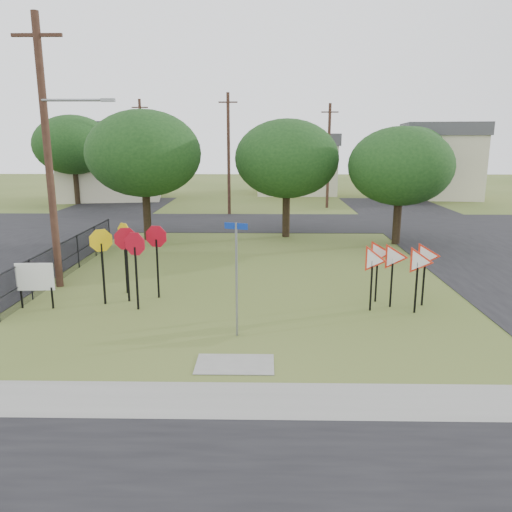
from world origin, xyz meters
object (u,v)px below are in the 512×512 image
Objects in this scene: yield_sign_cluster at (397,260)px; info_board at (35,278)px; street_name_sign at (236,273)px; stop_sign_cluster at (129,247)px.

yield_sign_cluster is 1.77× the size of info_board.
street_name_sign is at bearing -153.47° from yield_sign_cluster.
yield_sign_cluster is (5.26, 2.63, -0.23)m from street_name_sign.
info_board is at bearing 161.56° from street_name_sign.
stop_sign_cluster reaches higher than info_board.
street_name_sign is 1.25× the size of stop_sign_cluster.
info_board is (-3.01, -0.86, -0.92)m from stop_sign_cluster.
stop_sign_cluster is 1.69× the size of info_board.
stop_sign_cluster is 3.26m from info_board.
yield_sign_cluster is (9.20, -0.55, -0.30)m from stop_sign_cluster.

